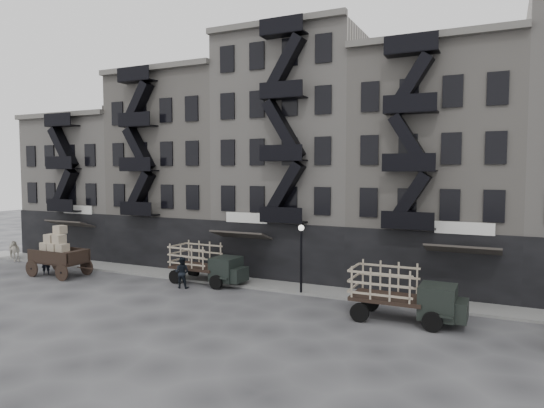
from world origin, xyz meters
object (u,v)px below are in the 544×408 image
at_px(pedestrian_west, 46,263).
at_px(pedestrian_mid, 182,272).
at_px(wagon, 58,248).
at_px(stake_truck_east, 404,290).
at_px(horse, 12,250).
at_px(stake_truck_west, 206,261).

distance_m(pedestrian_west, pedestrian_mid, 11.34).
distance_m(wagon, stake_truck_east, 24.34).
relative_size(stake_truck_east, pedestrian_west, 3.38).
xyz_separation_m(horse, wagon, (8.18, -2.37, 1.12)).
xyz_separation_m(stake_truck_west, pedestrian_west, (-12.06, -2.68, -0.69)).
relative_size(horse, wagon, 0.51).
height_order(stake_truck_east, pedestrian_mid, stake_truck_east).
height_order(horse, pedestrian_west, horse).
xyz_separation_m(stake_truck_west, stake_truck_east, (13.40, -2.59, 0.07)).
height_order(horse, pedestrian_mid, pedestrian_mid).
bearing_deg(wagon, horse, 164.79).
bearing_deg(stake_truck_west, pedestrian_west, -164.73).
xyz_separation_m(wagon, pedestrian_mid, (10.17, 0.89, -1.02)).
bearing_deg(stake_truck_west, stake_truck_east, -8.22).
relative_size(stake_truck_east, pedestrian_mid, 2.75).
height_order(wagon, pedestrian_mid, wagon).
bearing_deg(horse, pedestrian_mid, -76.37).
xyz_separation_m(pedestrian_west, pedestrian_mid, (11.30, 0.98, 0.19)).
distance_m(horse, wagon, 8.59).
bearing_deg(stake_truck_west, horse, -176.59).
bearing_deg(pedestrian_mid, horse, -16.13).
xyz_separation_m(horse, stake_truck_east, (32.51, -2.37, 0.67)).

